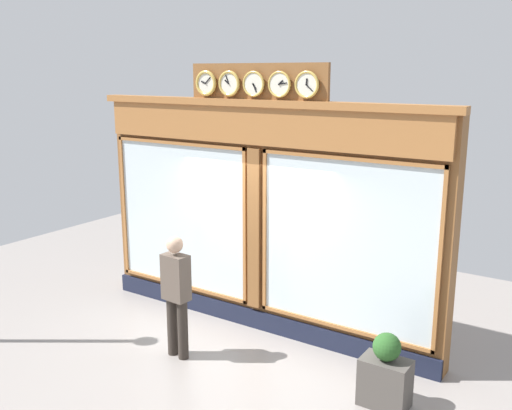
% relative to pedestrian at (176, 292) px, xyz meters
% --- Properties ---
extents(shop_facade, '(5.70, 0.42, 3.88)m').
position_rel_pedestrian_xyz_m(shop_facade, '(-0.38, -1.46, 0.79)').
color(shop_facade, brown).
rests_on(shop_facade, ground_plane).
extents(pedestrian, '(0.37, 0.25, 1.69)m').
position_rel_pedestrian_xyz_m(pedestrian, '(0.00, 0.00, 0.00)').
color(pedestrian, '#312A24').
rests_on(pedestrian, ground_plane).
extents(planter_box, '(0.56, 0.36, 0.57)m').
position_rel_pedestrian_xyz_m(planter_box, '(-2.77, -0.43, -0.65)').
color(planter_box, '#4C4742').
rests_on(planter_box, ground_plane).
extents(planter_shrub, '(0.32, 0.32, 0.32)m').
position_rel_pedestrian_xyz_m(planter_shrub, '(-2.77, -0.43, -0.20)').
color(planter_shrub, '#285623').
rests_on(planter_shrub, planter_box).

